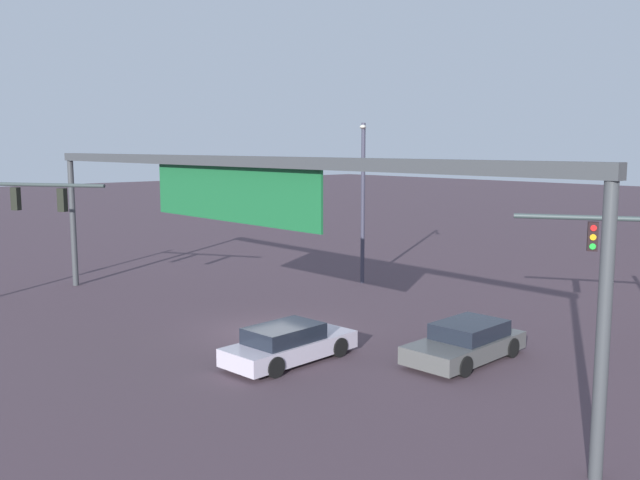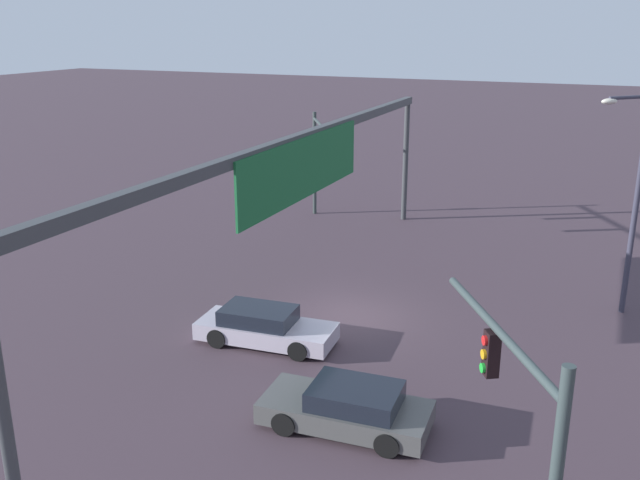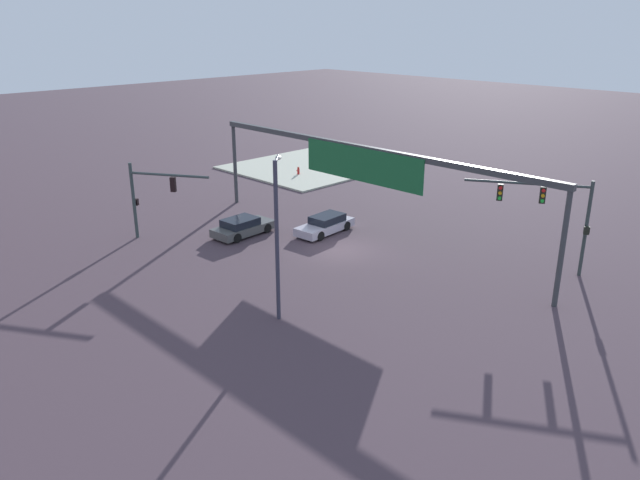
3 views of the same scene
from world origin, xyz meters
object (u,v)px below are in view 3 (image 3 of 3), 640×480
Objects in this scene: streetlamp_curved_arm at (277,229)px; sedan_car_waiting_far at (325,225)px; traffic_signal_near_corner at (150,191)px; fire_hydrant_on_curb at (298,171)px; sedan_car_approaching at (243,227)px; traffic_signal_opposite_side at (551,207)px.

sedan_car_waiting_far is at bearing -9.36° from streetlamp_curved_arm.
traffic_signal_near_corner is 19.84m from fire_hydrant_on_curb.
traffic_signal_near_corner is at bearing 39.76° from streetlamp_curved_arm.
sedan_car_approaching reaches higher than fire_hydrant_on_curb.
sedan_car_approaching is at bearing 16.20° from streetlamp_curved_arm.
sedan_car_approaching and sedan_car_waiting_far have the same top height.
sedan_car_waiting_far is (-3.60, -4.33, -0.00)m from sedan_car_approaching.
streetlamp_curved_arm is 1.70× the size of sedan_car_waiting_far.
streetlamp_curved_arm is 13.17m from sedan_car_approaching.
fire_hydrant_on_curb is at bearing -130.95° from sedan_car_waiting_far.
sedan_car_approaching is 16.97m from fire_hydrant_on_curb.
traffic_signal_opposite_side reaches higher than fire_hydrant_on_curb.
streetlamp_curved_arm is at bearing -123.13° from sedan_car_approaching.
traffic_signal_near_corner is at bearing 139.75° from sedan_car_approaching.
traffic_signal_opposite_side is at bearing -68.02° from streetlamp_curved_arm.
traffic_signal_near_corner is 24.64m from traffic_signal_opposite_side.
streetlamp_curved_arm reaches higher than traffic_signal_opposite_side.
streetlamp_curved_arm reaches higher than sedan_car_waiting_far.
traffic_signal_opposite_side reaches higher than sedan_car_approaching.
traffic_signal_opposite_side is 1.39× the size of sedan_car_approaching.
fire_hydrant_on_curb is (9.56, -14.02, -0.09)m from sedan_car_approaching.
sedan_car_approaching is (-3.51, -4.66, -2.73)m from traffic_signal_near_corner.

